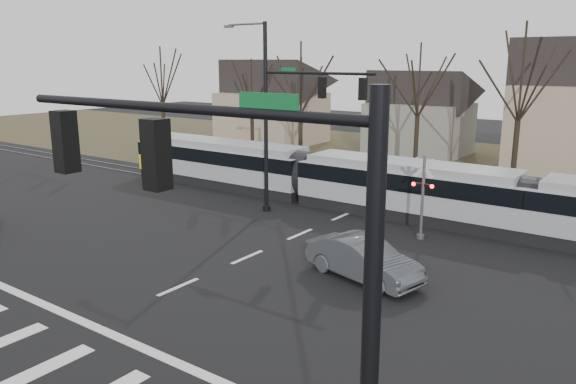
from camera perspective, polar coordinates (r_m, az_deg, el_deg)
The scene contains 14 objects.
ground at distance 20.40m, azimuth -15.23°, elevation -11.07°, with size 140.00×140.00×0.00m, color black.
grass_verge at distance 46.62m, azimuth 16.77°, elevation 2.53°, with size 140.00×28.00×0.01m, color #38331E.
crosswalk at distance 18.45m, azimuth -25.18°, elevation -14.62°, with size 27.00×2.60×0.01m.
stop_line at distance 19.44m, azimuth -19.43°, elevation -12.62°, with size 28.00×0.35×0.01m, color silver.
lane_dashes at distance 32.23m, azimuth 7.29°, elevation -1.65°, with size 0.18×30.00×0.01m.
rail_pair at distance 32.05m, azimuth 7.12°, elevation -1.68°, with size 90.00×1.52×0.06m.
tram at distance 30.70m, azimuth 11.80°, elevation 0.55°, with size 39.59×2.94×3.00m.
sedan at distance 21.90m, azimuth 7.65°, elevation -6.74°, with size 5.11×2.78×1.60m, color #43474A.
signal_pole_near_right at distance 7.78m, azimuth -4.17°, elevation -10.12°, with size 6.72×0.44×8.00m.
signal_pole_far at distance 29.56m, azimuth 0.18°, elevation 8.33°, with size 9.28×0.44×10.20m.
rail_crossing_signal at distance 26.89m, azimuth 13.49°, elevation -0.78°, with size 1.08×0.36×4.00m.
tree_row at distance 39.69m, azimuth 17.10°, elevation 8.01°, with size 59.20×7.20×10.00m.
house_a at distance 57.33m, azimuth -1.65°, elevation 9.49°, with size 9.72×8.64×8.60m.
house_b at distance 51.57m, azimuth 13.27°, elevation 8.17°, with size 8.64×7.56×7.65m.
Camera 1 is at (14.73, -11.45, 8.25)m, focal length 35.00 mm.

